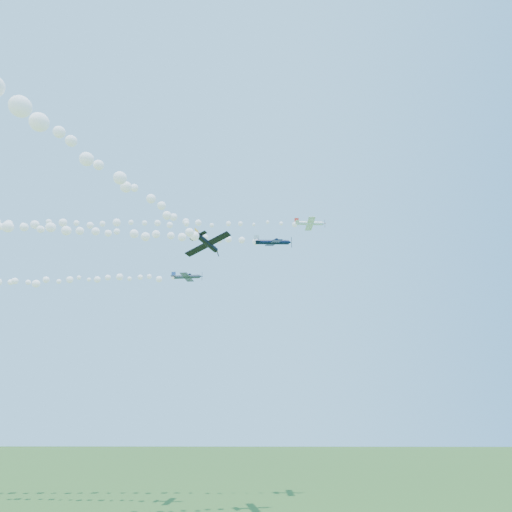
{
  "coord_description": "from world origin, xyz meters",
  "views": [
    {
      "loc": [
        5.97,
        -90.06,
        17.67
      ],
      "look_at": [
        5.19,
        -9.5,
        46.16
      ],
      "focal_mm": 30.0,
      "sensor_mm": 36.0,
      "label": 1
    }
  ],
  "objects_px": {
    "plane_white": "(310,223)",
    "plane_navy": "(273,242)",
    "plane_grey": "(187,277)",
    "plane_black": "(208,243)"
  },
  "relations": [
    {
      "from": "plane_white",
      "to": "plane_navy",
      "type": "distance_m",
      "value": 17.22
    },
    {
      "from": "plane_white",
      "to": "plane_grey",
      "type": "distance_m",
      "value": 29.4
    },
    {
      "from": "plane_navy",
      "to": "plane_grey",
      "type": "xyz_separation_m",
      "value": [
        -17.11,
        7.27,
        -4.51
      ]
    },
    {
      "from": "plane_white",
      "to": "plane_black",
      "type": "height_order",
      "value": "plane_white"
    },
    {
      "from": "plane_white",
      "to": "plane_black",
      "type": "bearing_deg",
      "value": -125.77
    },
    {
      "from": "plane_grey",
      "to": "plane_black",
      "type": "relative_size",
      "value": 0.98
    },
    {
      "from": "plane_navy",
      "to": "plane_black",
      "type": "bearing_deg",
      "value": -134.75
    },
    {
      "from": "plane_black",
      "to": "plane_navy",
      "type": "bearing_deg",
      "value": -13.91
    },
    {
      "from": "plane_white",
      "to": "plane_navy",
      "type": "xyz_separation_m",
      "value": [
        -8.54,
        -11.89,
        -9.08
      ]
    },
    {
      "from": "plane_white",
      "to": "plane_black",
      "type": "xyz_separation_m",
      "value": [
        -18.81,
        -27.19,
        -15.23
      ]
    }
  ]
}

